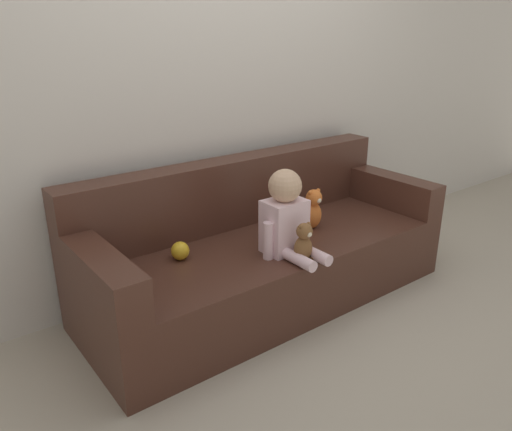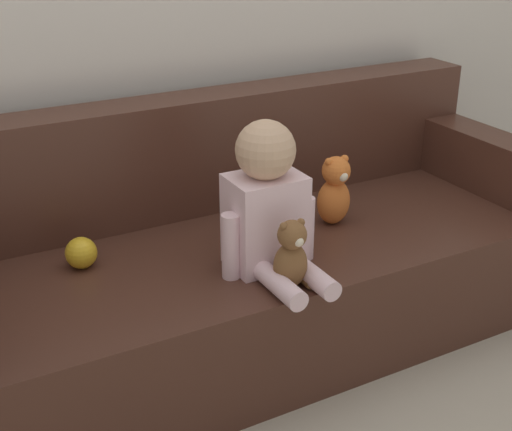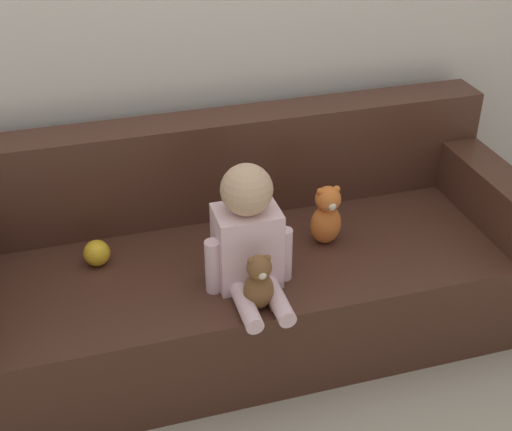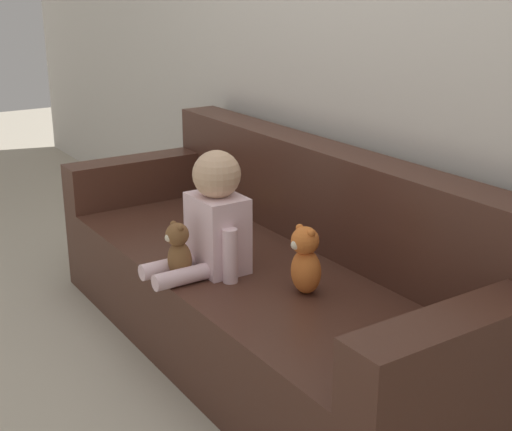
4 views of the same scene
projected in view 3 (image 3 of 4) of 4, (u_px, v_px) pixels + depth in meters
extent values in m
plane|color=#B7AD99|center=(246.00, 328.00, 2.87)|extent=(12.00, 12.00, 0.00)
cube|color=#47281E|center=(245.00, 291.00, 2.77)|extent=(2.16, 0.82, 0.38)
cube|color=#47281E|center=(223.00, 164.00, 2.82)|extent=(2.16, 0.18, 0.41)
cube|color=#47281E|center=(485.00, 188.00, 2.85)|extent=(0.16, 0.82, 0.21)
cube|color=silver|center=(247.00, 246.00, 2.44)|extent=(0.22, 0.16, 0.29)
sphere|color=tan|center=(247.00, 190.00, 2.32)|extent=(0.18, 0.18, 0.18)
cylinder|color=silver|center=(247.00, 308.00, 2.33)|extent=(0.06, 0.20, 0.06)
cylinder|color=silver|center=(278.00, 302.00, 2.36)|extent=(0.06, 0.20, 0.06)
cylinder|color=silver|center=(213.00, 266.00, 2.41)|extent=(0.05, 0.05, 0.20)
cylinder|color=silver|center=(284.00, 254.00, 2.47)|extent=(0.05, 0.05, 0.20)
ellipsoid|color=brown|center=(259.00, 290.00, 2.35)|extent=(0.10, 0.08, 0.14)
sphere|color=brown|center=(259.00, 267.00, 2.29)|extent=(0.08, 0.08, 0.08)
sphere|color=brown|center=(251.00, 261.00, 2.27)|extent=(0.02, 0.02, 0.02)
sphere|color=brown|center=(267.00, 258.00, 2.28)|extent=(0.02, 0.02, 0.02)
sphere|color=beige|center=(262.00, 275.00, 2.27)|extent=(0.03, 0.03, 0.03)
cylinder|color=brown|center=(247.00, 309.00, 2.35)|extent=(0.03, 0.05, 0.03)
cylinder|color=brown|center=(273.00, 304.00, 2.37)|extent=(0.03, 0.05, 0.03)
ellipsoid|color=orange|center=(326.00, 224.00, 2.67)|extent=(0.12, 0.10, 0.16)
sphere|color=orange|center=(328.00, 199.00, 2.61)|extent=(0.10, 0.10, 0.10)
sphere|color=orange|center=(320.00, 192.00, 2.58)|extent=(0.03, 0.03, 0.03)
sphere|color=orange|center=(337.00, 189.00, 2.60)|extent=(0.03, 0.03, 0.03)
sphere|color=beige|center=(332.00, 206.00, 2.58)|extent=(0.03, 0.03, 0.03)
sphere|color=gold|center=(97.00, 253.00, 2.57)|extent=(0.10, 0.10, 0.10)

